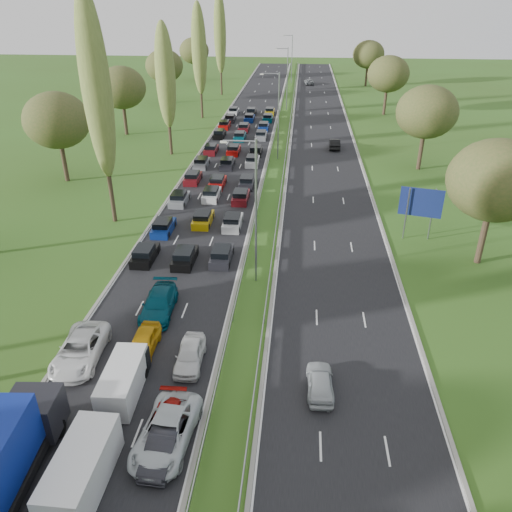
% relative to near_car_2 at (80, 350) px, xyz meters
% --- Properties ---
extents(ground, '(260.00, 260.00, 0.00)m').
position_rel_near_car_2_xyz_m(ground, '(10.49, 48.25, -0.82)').
color(ground, '#345119').
rests_on(ground, ground).
extents(near_carriageway, '(10.50, 215.00, 0.04)m').
position_rel_near_car_2_xyz_m(near_carriageway, '(3.74, 50.75, -0.82)').
color(near_carriageway, black).
rests_on(near_carriageway, ground).
extents(far_carriageway, '(10.50, 215.00, 0.04)m').
position_rel_near_car_2_xyz_m(far_carriageway, '(17.24, 50.75, -0.82)').
color(far_carriageway, black).
rests_on(far_carriageway, ground).
extents(central_reservation, '(2.36, 215.00, 0.32)m').
position_rel_near_car_2_xyz_m(central_reservation, '(10.49, 50.75, -0.27)').
color(central_reservation, gray).
rests_on(central_reservation, ground).
extents(lamp_columns, '(0.18, 140.18, 12.00)m').
position_rel_near_car_2_xyz_m(lamp_columns, '(10.49, 46.25, 5.18)').
color(lamp_columns, gray).
rests_on(lamp_columns, ground).
extents(poplar_row, '(2.80, 127.80, 22.44)m').
position_rel_near_car_2_xyz_m(poplar_row, '(-5.51, 36.42, 11.56)').
color(poplar_row, '#2D2116').
rests_on(poplar_row, ground).
extents(woodland_left, '(8.00, 166.00, 11.10)m').
position_rel_near_car_2_xyz_m(woodland_left, '(-16.01, 30.88, 6.86)').
color(woodland_left, '#2D2116').
rests_on(woodland_left, ground).
extents(woodland_right, '(8.00, 153.00, 11.10)m').
position_rel_near_car_2_xyz_m(woodland_right, '(29.99, 34.92, 6.86)').
color(woodland_right, '#2D2116').
rests_on(woodland_right, ground).
extents(traffic_queue_fill, '(9.07, 66.58, 0.80)m').
position_rel_near_car_2_xyz_m(traffic_queue_fill, '(3.73, 45.55, -0.38)').
color(traffic_queue_fill, black).
rests_on(traffic_queue_fill, ground).
extents(near_car_2, '(3.03, 5.94, 1.61)m').
position_rel_near_car_2_xyz_m(near_car_2, '(0.00, 0.00, 0.00)').
color(near_car_2, white).
rests_on(near_car_2, near_carriageway).
extents(near_car_7, '(2.48, 5.59, 1.60)m').
position_rel_near_car_2_xyz_m(near_car_7, '(3.68, 5.80, -0.01)').
color(near_car_7, '#054153').
rests_on(near_car_7, near_carriageway).
extents(near_car_8, '(1.67, 4.15, 1.41)m').
position_rel_near_car_2_xyz_m(near_car_8, '(3.84, 1.28, -0.10)').
color(near_car_8, '#C9900D').
rests_on(near_car_8, near_carriageway).
extents(near_car_9, '(1.71, 4.30, 1.39)m').
position_rel_near_car_2_xyz_m(near_car_9, '(7.34, -7.05, -0.11)').
color(near_car_9, black).
rests_on(near_car_9, near_carriageway).
extents(near_car_10, '(3.13, 5.96, 1.60)m').
position_rel_near_car_2_xyz_m(near_car_10, '(7.32, -6.27, -0.00)').
color(near_car_10, silver).
rests_on(near_car_10, near_carriageway).
extents(near_car_11, '(1.94, 4.58, 1.32)m').
position_rel_near_car_2_xyz_m(near_car_11, '(7.09, -5.56, -0.15)').
color(near_car_11, '#9A0E09').
rests_on(near_car_11, near_carriageway).
extents(near_car_12, '(1.83, 4.27, 1.44)m').
position_rel_near_car_2_xyz_m(near_car_12, '(7.21, 0.26, -0.09)').
color(near_car_12, silver).
rests_on(near_car_12, near_carriageway).
extents(far_car_0, '(1.70, 3.98, 1.34)m').
position_rel_near_car_2_xyz_m(far_car_0, '(15.53, -1.52, -0.13)').
color(far_car_0, '#A9AFB3').
rests_on(far_car_0, far_carriageway).
extents(far_car_1, '(1.59, 4.54, 1.49)m').
position_rel_near_car_2_xyz_m(far_car_1, '(18.98, 52.54, -0.06)').
color(far_car_1, black).
rests_on(far_car_1, far_carriageway).
extents(far_car_2, '(2.60, 5.11, 1.38)m').
position_rel_near_car_2_xyz_m(far_car_2, '(15.28, 114.42, -0.11)').
color(far_car_2, gray).
rests_on(far_car_2, far_carriageway).
extents(white_van_front, '(2.16, 5.51, 2.22)m').
position_rel_near_car_2_xyz_m(white_van_front, '(3.95, -8.98, 0.31)').
color(white_van_front, silver).
rests_on(white_van_front, near_carriageway).
extents(white_van_rear, '(1.93, 4.92, 1.98)m').
position_rel_near_car_2_xyz_m(white_van_rear, '(3.85, -2.63, 0.19)').
color(white_van_rear, silver).
rests_on(white_van_rear, near_carriageway).
extents(direction_sign, '(3.90, 1.07, 5.20)m').
position_rel_near_car_2_xyz_m(direction_sign, '(25.39, 20.73, 2.75)').
color(direction_sign, gray).
rests_on(direction_sign, ground).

